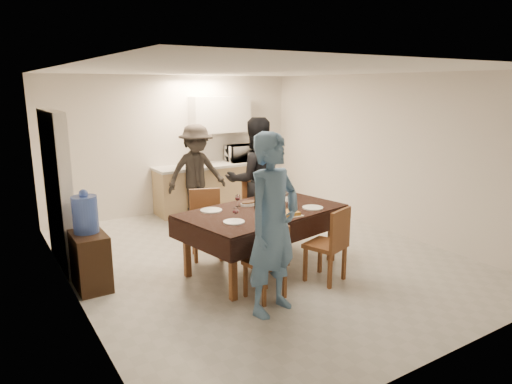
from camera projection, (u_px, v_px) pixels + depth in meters
floor at (259, 256)px, 6.59m from camera, size 5.00×6.00×0.02m
ceiling at (259, 70)px, 5.99m from camera, size 5.00×6.00×0.02m
wall_back at (175, 145)px, 8.76m from camera, size 5.00×0.02×2.60m
wall_front at (452, 221)px, 3.82m from camera, size 5.00×0.02×2.60m
wall_left at (67, 189)px, 4.99m from camera, size 0.02×6.00×2.60m
wall_right at (385, 154)px, 7.59m from camera, size 0.02×6.00×2.60m
stub_partition at (58, 190)px, 6.08m from camera, size 0.15×1.40×2.10m
kitchen_base_cabinet at (211, 188)px, 9.01m from camera, size 2.20×0.60×0.86m
kitchen_worktop at (211, 165)px, 8.90m from camera, size 2.24×0.64×0.05m
upper_cabinet at (220, 115)px, 8.95m from camera, size 1.20×0.34×0.70m
dining_table at (262, 212)px, 5.99m from camera, size 2.28×1.58×0.82m
chair_near_left at (269, 256)px, 5.13m from camera, size 0.46×0.46×0.47m
chair_near_right at (331, 238)px, 5.57m from camera, size 0.55×0.56×0.52m
chair_far_left at (210, 219)px, 6.34m from camera, size 0.56×0.58×0.52m
chair_far_right at (264, 209)px, 6.80m from camera, size 0.54×0.55×0.53m
console at (89, 259)px, 5.54m from camera, size 0.37×0.75×0.69m
water_jug at (85, 214)px, 5.41m from camera, size 0.30×0.30×0.44m
wine_bottle at (257, 198)px, 5.96m from camera, size 0.08×0.08×0.31m
water_pitcher at (286, 200)px, 6.10m from camera, size 0.13×0.13×0.20m
savoury_tart at (286, 213)px, 5.71m from camera, size 0.39×0.31×0.05m
salad_bowl at (274, 201)px, 6.28m from camera, size 0.16×0.16×0.06m
mushroom_dish at (248, 204)px, 6.18m from camera, size 0.20×0.20×0.04m
wine_glass_a at (235, 214)px, 5.47m from camera, size 0.08×0.08×0.17m
wine_glass_b at (285, 194)px, 6.45m from camera, size 0.08×0.08×0.18m
wine_glass_c at (238, 201)px, 6.10m from camera, size 0.08×0.08×0.17m
plate_near_left at (234, 222)px, 5.42m from camera, size 0.26×0.26×0.01m
plate_near_right at (313, 208)px, 6.04m from camera, size 0.28×0.28×0.02m
plate_far_left at (211, 210)px, 5.91m from camera, size 0.28×0.28×0.02m
plate_far_right at (286, 198)px, 6.54m from camera, size 0.27×0.27×0.02m
microwave at (241, 153)px, 9.22m from camera, size 0.59×0.40×0.33m
person_near at (273, 225)px, 4.79m from camera, size 0.81×0.65×1.95m
person_far at (255, 180)px, 7.10m from camera, size 1.10×0.95×1.94m
person_kitchen at (196, 172)px, 8.27m from camera, size 1.12×0.65×1.74m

